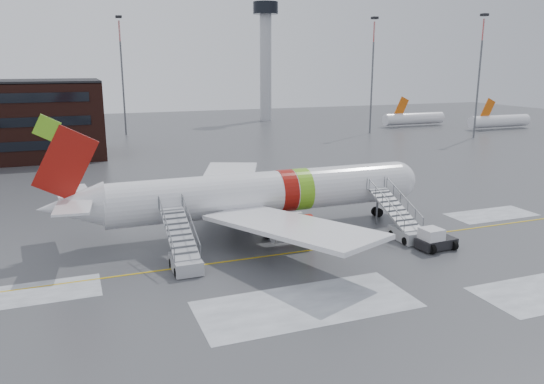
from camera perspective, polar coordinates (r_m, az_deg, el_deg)
name	(u,v)px	position (r m, az deg, el deg)	size (l,w,h in m)	color
ground	(322,244)	(45.16, 5.40, -5.62)	(260.00, 260.00, 0.00)	#494C4F
airliner	(254,194)	(47.65, -1.93, -0.24)	(35.03, 32.97, 11.18)	white
airstair_fwd	(403,226)	(47.70, 13.88, -3.57)	(2.05, 7.70, 3.48)	#A1A4A8
airstair_aft	(183,254)	(40.33, -9.51, -6.55)	(2.05, 7.70, 3.48)	#A5A7AC
pushback_tug	(434,240)	(45.54, 17.08, -4.95)	(3.30, 2.56, 1.82)	black
control_tower	(266,48)	(141.93, -0.69, 15.26)	(6.40, 6.40, 30.00)	#B2B5BA
light_mast_far_ne	(373,68)	(117.29, 10.76, 12.96)	(1.20, 1.20, 24.25)	#595B60
light_mast_far_n	(122,68)	(116.65, -15.85, 12.68)	(1.20, 1.20, 24.25)	#595B60
light_mast_far_e	(480,69)	(115.59, 21.44, 12.26)	(1.20, 1.20, 24.25)	#595B60
distant_aircraft	(441,128)	(131.55, 17.72, 6.56)	(35.00, 18.00, 8.00)	#D8590C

